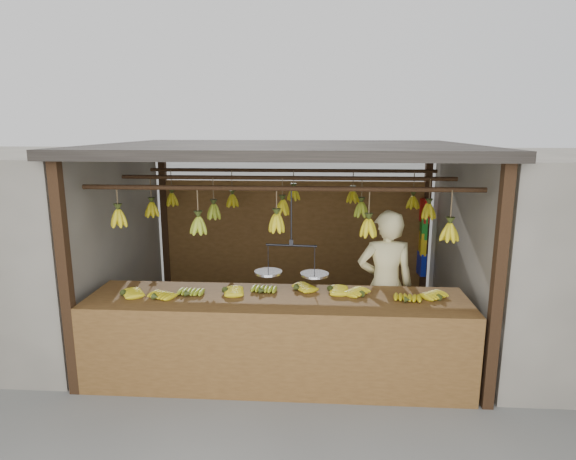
{
  "coord_description": "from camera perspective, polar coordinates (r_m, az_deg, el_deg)",
  "views": [
    {
      "loc": [
        0.39,
        -5.71,
        2.59
      ],
      "look_at": [
        0.0,
        0.3,
        1.3
      ],
      "focal_mm": 30.0,
      "sensor_mm": 36.0,
      "label": 1
    }
  ],
  "objects": [
    {
      "name": "hanging_bananas",
      "position": [
        5.8,
        -0.14,
        2.4
      ],
      "size": [
        3.56,
        2.19,
        0.39
      ],
      "color": "gold",
      "rests_on": "ground"
    },
    {
      "name": "counter",
      "position": [
        4.87,
        -1.43,
        -10.5
      ],
      "size": [
        3.87,
        0.88,
        0.96
      ],
      "color": "brown",
      "rests_on": "ground"
    },
    {
      "name": "ground",
      "position": [
        6.29,
        -0.18,
        -12.25
      ],
      "size": [
        80.0,
        80.0,
        0.0
      ],
      "primitive_type": "plane",
      "color": "#5B5B57"
    },
    {
      "name": "balance_scale",
      "position": [
        4.93,
        0.38,
        -4.67
      ],
      "size": [
        0.76,
        0.32,
        0.89
      ],
      "color": "black",
      "rests_on": "ground"
    },
    {
      "name": "stall",
      "position": [
        6.09,
        0.02,
        6.25
      ],
      "size": [
        4.3,
        3.3,
        2.4
      ],
      "color": "black",
      "rests_on": "ground"
    },
    {
      "name": "neighbor_left",
      "position": [
        7.12,
        -30.5,
        -1.29
      ],
      "size": [
        3.0,
        3.0,
        2.3
      ],
      "primitive_type": "cube",
      "color": "slate",
      "rests_on": "ground"
    },
    {
      "name": "vendor",
      "position": [
        5.51,
        11.44,
        -6.49
      ],
      "size": [
        0.64,
        0.43,
        1.72
      ],
      "primitive_type": "imported",
      "rotation": [
        0.0,
        0.0,
        3.18
      ],
      "color": "beige",
      "rests_on": "ground"
    },
    {
      "name": "bag_bundles",
      "position": [
        7.4,
        15.71,
        -0.72
      ],
      "size": [
        0.08,
        0.26,
        1.14
      ],
      "color": "red",
      "rests_on": "ground"
    }
  ]
}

